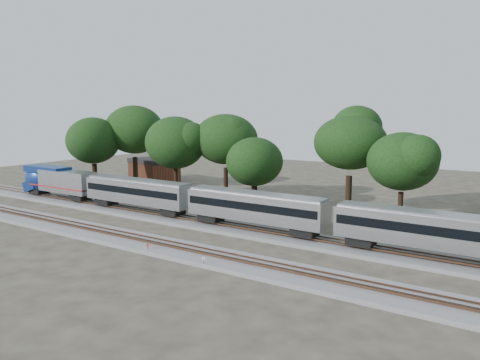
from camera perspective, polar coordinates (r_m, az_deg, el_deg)
The scene contains 15 objects.
ground at distance 51.40m, azimuth -7.06°, elevation -7.08°, with size 160.00×160.00×0.00m, color #383328.
track_far at distance 55.89m, azimuth -3.06°, elevation -5.54°, with size 160.00×5.00×0.73m.
track_near at distance 48.49m, azimuth -10.15°, elevation -7.85°, with size 160.00×5.00×0.73m.
train at distance 52.13m, azimuth 1.98°, elevation -3.25°, with size 88.18×3.04×4.48m.
switch_stand_red at distance 46.64m, azimuth -11.18°, elevation -8.03°, with size 0.30×0.06×0.95m.
switch_stand_white at distance 41.78m, azimuth -4.45°, elevation -9.80°, with size 0.32×0.08×1.00m.
switch_lever at distance 44.12m, azimuth -6.93°, elevation -9.51°, with size 0.50×0.30×0.30m, color #512D19.
brick_building at distance 93.43m, azimuth -10.43°, elevation 1.25°, with size 10.47×8.45×4.42m.
tree_0 at distance 83.55m, azimuth -17.45°, elevation 4.61°, with size 8.84×8.84×12.47m.
tree_1 at distance 84.26m, azimuth -12.78°, elevation 6.00°, with size 10.60×10.60×14.94m.
tree_2 at distance 73.04m, azimuth -7.89°, elevation 4.52°, with size 8.97×8.97×12.65m.
tree_3 at distance 71.11m, azimuth -1.76°, elevation 4.98°, with size 9.58×9.58×13.50m.
tree_4 at distance 65.28m, azimuth 1.78°, elevation 2.23°, with size 6.77×6.77×9.55m.
tree_5 at distance 63.14m, azimuth 13.28°, elevation 4.45°, with size 9.72×9.72×13.70m.
tree_6 at distance 57.60m, azimuth 19.20°, elevation 2.14°, with size 8.00×8.00×11.27m.
Camera 1 is at (32.25, -37.61, 13.70)m, focal length 35.00 mm.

